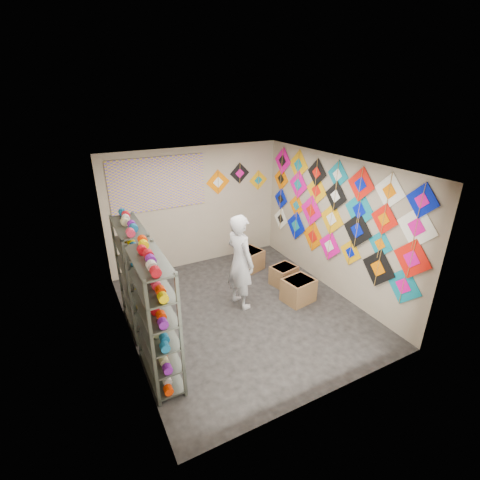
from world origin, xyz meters
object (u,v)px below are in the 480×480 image
shelf_rack_front (156,320)px  shelf_rack_back (135,277)px  carton_c (250,259)px  shopkeeper (240,262)px  carton_b (284,275)px  carton_a (298,290)px

shelf_rack_front → shelf_rack_back: same height
shelf_rack_back → carton_c: shelf_rack_back is taller
carton_c → shopkeeper: bearing=-142.5°
shopkeeper → carton_b: bearing=-88.4°
shelf_rack_back → shopkeeper: bearing=-7.4°
shopkeeper → carton_a: size_ratio=3.25×
shelf_rack_back → carton_c: 2.95m
shopkeeper → carton_b: shopkeeper is taller
shopkeeper → shelf_rack_back: bearing=72.4°
carton_b → carton_c: 0.98m
carton_b → carton_c: bearing=94.9°
carton_a → carton_b: 0.67m
shopkeeper → carton_b: size_ratio=3.67×
carton_c → shelf_rack_back: bearing=-177.0°
carton_c → carton_a: bearing=-99.5°
shelf_rack_back → carton_b: (3.00, 0.01, -0.75)m
shopkeeper → shelf_rack_front: bearing=109.8°
carton_a → carton_c: size_ratio=1.07×
shelf_rack_back → carton_a: shelf_rack_back is taller
shelf_rack_front → carton_b: (3.00, 1.31, -0.75)m
shelf_rack_back → carton_c: bearing=19.3°
shelf_rack_front → carton_c: size_ratio=3.62×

